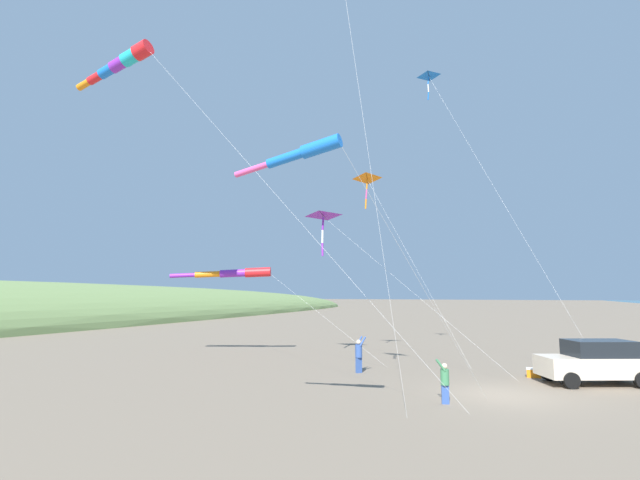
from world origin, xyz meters
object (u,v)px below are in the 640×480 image
cooler_box (534,373)px  kite_windsock_checkered_midright (122,62)px  person_child_green_jacket (445,380)px  kite_windsock_orange_high_right (235,273)px  kite_delta_long_streamer_right (367,179)px  person_adult_flyer (359,353)px  kite_delta_red_high_left (429,77)px  kite_windsock_long_streamer_left (302,153)px  parked_car (594,361)px  kite_delta_rainbow_low_near (324,216)px

cooler_box → kite_windsock_checkered_midright: 24.29m
person_child_green_jacket → kite_windsock_checkered_midright: size_ratio=0.08×
kite_windsock_orange_high_right → kite_windsock_checkered_midright: bearing=89.2°
kite_delta_long_streamer_right → kite_windsock_orange_high_right: 10.42m
kite_windsock_checkered_midright → kite_windsock_orange_high_right: bearing=-90.8°
cooler_box → kite_windsock_checkered_midright: size_ratio=0.03×
person_adult_flyer → kite_windsock_orange_high_right: (9.46, -3.26, 4.20)m
kite_delta_red_high_left → person_child_green_jacket: bearing=100.4°
kite_delta_long_streamer_right → kite_windsock_long_streamer_left: bearing=100.8°
parked_car → person_adult_flyer: (10.19, 1.25, 0.00)m
person_adult_flyer → person_child_green_jacket: person_adult_flyer is taller
kite_delta_red_high_left → kite_windsock_checkered_midright: size_ratio=0.99×
kite_delta_rainbow_low_near → kite_windsock_long_streamer_left: kite_delta_rainbow_low_near is taller
person_adult_flyer → kite_delta_rainbow_low_near: 9.20m
kite_delta_long_streamer_right → kite_windsock_orange_high_right: size_ratio=0.81×
kite_delta_long_streamer_right → kite_windsock_long_streamer_left: size_ratio=1.39×
kite_windsock_orange_high_right → kite_windsock_long_streamer_left: bearing=129.6°
person_adult_flyer → kite_delta_long_streamer_right: (1.16, -5.46, 10.11)m
kite_windsock_orange_high_right → kite_windsock_checkered_midright: size_ratio=0.78×
person_adult_flyer → parked_car: bearing=-173.0°
person_child_green_jacket → kite_windsock_checkered_midright: kite_windsock_checkered_midright is taller
cooler_box → kite_windsock_long_streamer_left: size_ratio=0.08×
kite_delta_red_high_left → kite_delta_long_streamer_right: bearing=21.2°
parked_car → kite_delta_rainbow_low_near: (13.66, -2.53, 7.64)m
cooler_box → person_child_green_jacket: size_ratio=0.41×
kite_windsock_orange_high_right → person_adult_flyer: bearing=161.0°
parked_car → kite_delta_rainbow_low_near: kite_delta_rainbow_low_near is taller
kite_windsock_long_streamer_left → person_adult_flyer: bearing=-79.8°
kite_windsock_long_streamer_left → kite_windsock_orange_high_right: size_ratio=0.58×
parked_car → kite_windsock_checkered_midright: size_ratio=0.26×
kite_delta_rainbow_low_near → kite_delta_red_high_left: (-6.12, -3.15, 9.17)m
cooler_box → kite_windsock_checkered_midright: kite_windsock_checkered_midright is taller
person_adult_flyer → kite_windsock_long_streamer_left: kite_windsock_long_streamer_left is taller
kite_delta_long_streamer_right → kite_delta_rainbow_low_near: bearing=35.9°
kite_windsock_orange_high_right → parked_car: bearing=174.2°
person_adult_flyer → kite_delta_red_high_left: kite_delta_red_high_left is taller
person_child_green_jacket → kite_windsock_orange_high_right: kite_windsock_orange_high_right is taller
cooler_box → kite_delta_long_streamer_right: size_ratio=0.05×
parked_car → person_child_green_jacket: 8.17m
cooler_box → kite_delta_red_high_left: (5.16, -4.91, 17.55)m
parked_car → kite_windsock_orange_high_right: bearing=-5.8°
kite_delta_long_streamer_right → kite_delta_rainbow_low_near: kite_delta_long_streamer_right is taller
person_child_green_jacket → kite_delta_red_high_left: (2.17, -11.84, 16.92)m
kite_delta_long_streamer_right → kite_delta_red_high_left: size_ratio=0.63×
kite_windsock_checkered_midright → kite_delta_long_streamer_right: bearing=-125.3°
kite_windsock_orange_high_right → kite_delta_long_streamer_right: bearing=-165.2°
kite_delta_long_streamer_right → kite_delta_rainbow_low_near: 3.77m
person_adult_flyer → kite_windsock_checkered_midright: 18.10m
person_adult_flyer → kite_windsock_long_streamer_left: bearing=100.2°
kite_windsock_checkered_midright → person_child_green_jacket: bearing=-173.8°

